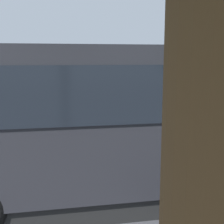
{
  "coord_description": "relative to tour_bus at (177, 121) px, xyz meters",
  "views": [
    {
      "loc": [
        1.2,
        11.38,
        3.02
      ],
      "look_at": [
        -0.25,
        0.48,
        1.1
      ],
      "focal_mm": 49.39,
      "sensor_mm": 36.0,
      "label": 1
    }
  ],
  "objects": [
    {
      "name": "stunt_motorcycle",
      "position": [
        3.02,
        -6.97,
        -1.03
      ],
      "size": [
        1.89,
        1.07,
        1.23
      ],
      "color": "black",
      "rests_on": "ground_plane"
    },
    {
      "name": "bay_line_a",
      "position": [
        -2.75,
        -6.05,
        -1.64
      ],
      "size": [
        0.13,
        3.63,
        0.01
      ],
      "color": "white",
      "rests_on": "ground_plane"
    },
    {
      "name": "spectator_centre",
      "position": [
        1.21,
        -2.87,
        -0.61
      ],
      "size": [
        0.58,
        0.37,
        1.73
      ],
      "color": "black",
      "rests_on": "ground_plane"
    },
    {
      "name": "bay_line_b",
      "position": [
        -0.03,
        -6.05,
        -1.64
      ],
      "size": [
        0.13,
        3.82,
        0.01
      ],
      "color": "white",
      "rests_on": "ground_plane"
    },
    {
      "name": "ground_plane",
      "position": [
        1.11,
        -4.96,
        -1.65
      ],
      "size": [
        80.0,
        80.0,
        0.0
      ],
      "primitive_type": "plane",
      "color": "#424247"
    },
    {
      "name": "tour_bus",
      "position": [
        0.0,
        0.0,
        0.0
      ],
      "size": [
        11.55,
        3.12,
        3.25
      ],
      "color": "#26262B",
      "rests_on": "ground_plane"
    },
    {
      "name": "spectator_left",
      "position": [
        0.09,
        -2.77,
        -0.58
      ],
      "size": [
        0.57,
        0.38,
        1.78
      ],
      "color": "black",
      "rests_on": "ground_plane"
    },
    {
      "name": "parked_motorcycle_dark",
      "position": [
        0.31,
        -2.19,
        -1.16
      ],
      "size": [
        2.04,
        0.65,
        0.99
      ],
      "color": "black",
      "rests_on": "ground_plane"
    },
    {
      "name": "bay_line_c",
      "position": [
        2.7,
        -6.05,
        -1.64
      ],
      "size": [
        0.14,
        4.97,
        0.01
      ],
      "color": "white",
      "rests_on": "ground_plane"
    },
    {
      "name": "spectator_far_left",
      "position": [
        -0.91,
        -2.87,
        -0.6
      ],
      "size": [
        0.57,
        0.33,
        1.75
      ],
      "color": "black",
      "rests_on": "ground_plane"
    }
  ]
}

